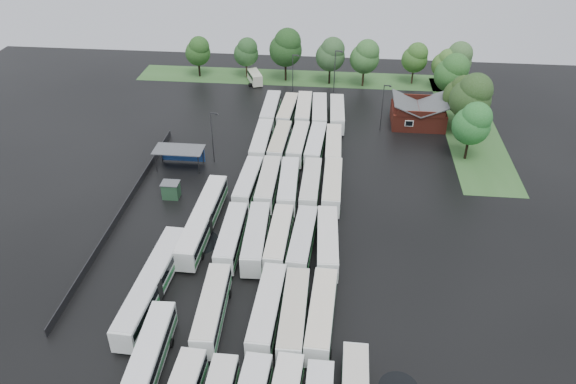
# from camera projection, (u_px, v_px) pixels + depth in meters

# --- Properties ---
(ground) EXTENTS (160.00, 160.00, 0.00)m
(ground) POSITION_uv_depth(u_px,v_px,m) (264.00, 255.00, 75.10)
(ground) COLOR black
(ground) RESTS_ON ground
(brick_building) EXTENTS (10.07, 8.60, 5.39)m
(brick_building) POSITION_uv_depth(u_px,v_px,m) (418.00, 115.00, 107.88)
(brick_building) COLOR maroon
(brick_building) RESTS_ON ground
(wash_shed) EXTENTS (8.20, 4.20, 3.58)m
(wash_shed) POSITION_uv_depth(u_px,v_px,m) (180.00, 151.00, 93.43)
(wash_shed) COLOR #2D2D30
(wash_shed) RESTS_ON ground
(utility_hut) EXTENTS (2.70, 2.20, 2.62)m
(utility_hut) POSITION_uv_depth(u_px,v_px,m) (171.00, 190.00, 86.34)
(utility_hut) COLOR #204629
(utility_hut) RESTS_ON ground
(grass_strip_north) EXTENTS (80.00, 10.00, 0.01)m
(grass_strip_north) POSITION_uv_depth(u_px,v_px,m) (311.00, 78.00, 129.23)
(grass_strip_north) COLOR #336028
(grass_strip_north) RESTS_ON ground
(grass_strip_east) EXTENTS (10.00, 50.00, 0.01)m
(grass_strip_east) POSITION_uv_depth(u_px,v_px,m) (469.00, 126.00, 108.05)
(grass_strip_east) COLOR #336028
(grass_strip_east) RESTS_ON ground
(west_fence) EXTENTS (0.10, 50.00, 1.20)m
(west_fence) POSITION_uv_depth(u_px,v_px,m) (124.00, 208.00, 83.39)
(west_fence) COLOR #2D2D30
(west_fence) RESTS_ON ground
(bus_r1c0) EXTENTS (3.19, 12.66, 3.49)m
(bus_r1c0) POSITION_uv_depth(u_px,v_px,m) (212.00, 309.00, 63.90)
(bus_r1c0) COLOR silver
(bus_r1c0) RESTS_ON ground
(bus_r1c2) EXTENTS (3.14, 13.05, 3.61)m
(bus_r1c2) POSITION_uv_depth(u_px,v_px,m) (267.00, 310.00, 63.65)
(bus_r1c2) COLOR silver
(bus_r1c2) RESTS_ON ground
(bus_r1c3) EXTENTS (2.82, 12.91, 3.59)m
(bus_r1c3) POSITION_uv_depth(u_px,v_px,m) (294.00, 315.00, 62.97)
(bus_r1c3) COLOR silver
(bus_r1c3) RESTS_ON ground
(bus_r1c4) EXTENTS (3.21, 12.91, 3.57)m
(bus_r1c4) POSITION_uv_depth(u_px,v_px,m) (321.00, 315.00, 63.02)
(bus_r1c4) COLOR silver
(bus_r1c4) RESTS_ON ground
(bus_r2c0) EXTENTS (2.81, 12.53, 3.48)m
(bus_r2c0) POSITION_uv_depth(u_px,v_px,m) (232.00, 237.00, 75.32)
(bus_r2c0) COLOR silver
(bus_r2c0) RESTS_ON ground
(bus_r2c1) EXTENTS (3.29, 13.06, 3.61)m
(bus_r2c1) POSITION_uv_depth(u_px,v_px,m) (256.00, 238.00, 75.01)
(bus_r2c1) COLOR silver
(bus_r2c1) RESTS_ON ground
(bus_r2c2) EXTENTS (2.81, 12.41, 3.44)m
(bus_r2c2) POSITION_uv_depth(u_px,v_px,m) (279.00, 238.00, 75.03)
(bus_r2c2) COLOR silver
(bus_r2c2) RESTS_ON ground
(bus_r2c3) EXTENTS (3.30, 12.77, 3.52)m
(bus_r2c3) POSITION_uv_depth(u_px,v_px,m) (302.00, 241.00, 74.50)
(bus_r2c3) COLOR silver
(bus_r2c3) RESTS_ON ground
(bus_r2c4) EXTENTS (3.34, 12.96, 3.57)m
(bus_r2c4) POSITION_uv_depth(u_px,v_px,m) (327.00, 242.00, 74.24)
(bus_r2c4) COLOR silver
(bus_r2c4) RESTS_ON ground
(bus_r3c0) EXTENTS (3.04, 12.37, 3.42)m
(bus_r3c0) POSITION_uv_depth(u_px,v_px,m) (248.00, 183.00, 86.96)
(bus_r3c0) COLOR silver
(bus_r3c0) RESTS_ON ground
(bus_r3c1) EXTENTS (2.78, 12.70, 3.53)m
(bus_r3c1) POSITION_uv_depth(u_px,v_px,m) (268.00, 184.00, 86.69)
(bus_r3c1) COLOR silver
(bus_r3c1) RESTS_ON ground
(bus_r3c2) EXTENTS (3.22, 12.94, 3.57)m
(bus_r3c2) POSITION_uv_depth(u_px,v_px,m) (289.00, 186.00, 86.19)
(bus_r3c2) COLOR silver
(bus_r3c2) RESTS_ON ground
(bus_r3c3) EXTENTS (2.77, 12.65, 3.52)m
(bus_r3c3) POSITION_uv_depth(u_px,v_px,m) (311.00, 186.00, 86.22)
(bus_r3c3) COLOR silver
(bus_r3c3) RESTS_ON ground
(bus_r3c4) EXTENTS (2.78, 12.94, 3.60)m
(bus_r3c4) POSITION_uv_depth(u_px,v_px,m) (332.00, 186.00, 86.00)
(bus_r3c4) COLOR silver
(bus_r3c4) RESTS_ON ground
(bus_r4c0) EXTENTS (2.84, 12.91, 3.59)m
(bus_r4c0) POSITION_uv_depth(u_px,v_px,m) (262.00, 142.00, 98.26)
(bus_r4c0) COLOR silver
(bus_r4c0) RESTS_ON ground
(bus_r4c1) EXTENTS (3.06, 12.46, 3.44)m
(bus_r4c1) POSITION_uv_depth(u_px,v_px,m) (280.00, 143.00, 98.23)
(bus_r4c1) COLOR silver
(bus_r4c1) RESTS_ON ground
(bus_r4c2) EXTENTS (3.15, 12.58, 3.48)m
(bus_r4c2) POSITION_uv_depth(u_px,v_px,m) (298.00, 144.00, 97.94)
(bus_r4c2) COLOR silver
(bus_r4c2) RESTS_ON ground
(bus_r4c3) EXTENTS (3.28, 12.78, 3.53)m
(bus_r4c3) POSITION_uv_depth(u_px,v_px,m) (316.00, 145.00, 97.45)
(bus_r4c3) COLOR silver
(bus_r4c3) RESTS_ON ground
(bus_r4c4) EXTENTS (2.84, 12.49, 3.47)m
(bus_r4c4) POSITION_uv_depth(u_px,v_px,m) (333.00, 147.00, 96.90)
(bus_r4c4) COLOR silver
(bus_r4c4) RESTS_ON ground
(bus_r5c0) EXTENTS (2.85, 12.93, 3.59)m
(bus_r5c0) POSITION_uv_depth(u_px,v_px,m) (271.00, 110.00, 109.64)
(bus_r5c0) COLOR silver
(bus_r5c0) RESTS_ON ground
(bus_r5c1) EXTENTS (3.18, 12.38, 3.41)m
(bus_r5c1) POSITION_uv_depth(u_px,v_px,m) (288.00, 111.00, 109.41)
(bus_r5c1) COLOR silver
(bus_r5c1) RESTS_ON ground
(bus_r5c2) EXTENTS (3.07, 13.00, 3.60)m
(bus_r5c2) POSITION_uv_depth(u_px,v_px,m) (304.00, 111.00, 109.31)
(bus_r5c2) COLOR silver
(bus_r5c2) RESTS_ON ground
(bus_r5c3) EXTENTS (3.39, 13.13, 3.62)m
(bus_r5c3) POSITION_uv_depth(u_px,v_px,m) (319.00, 113.00, 108.57)
(bus_r5c3) COLOR silver
(bus_r5c3) RESTS_ON ground
(bus_r5c4) EXTENTS (3.16, 12.75, 3.52)m
(bus_r5c4) POSITION_uv_depth(u_px,v_px,m) (337.00, 114.00, 108.33)
(bus_r5c4) COLOR silver
(bus_r5c4) RESTS_ON ground
(artic_bus_west_a) EXTENTS (3.32, 18.98, 3.51)m
(artic_bus_west_a) POSITION_uv_depth(u_px,v_px,m) (141.00, 379.00, 55.64)
(artic_bus_west_a) COLOR silver
(artic_bus_west_a) RESTS_ON ground
(artic_bus_west_b) EXTENTS (3.22, 19.34, 3.58)m
(artic_bus_west_b) POSITION_uv_depth(u_px,v_px,m) (203.00, 219.00, 78.60)
(artic_bus_west_b) COLOR silver
(artic_bus_west_b) RESTS_ON ground
(artic_bus_west_c) EXTENTS (3.53, 19.30, 3.56)m
(artic_bus_west_c) POSITION_uv_depth(u_px,v_px,m) (152.00, 284.00, 67.36)
(artic_bus_west_c) COLOR silver
(artic_bus_west_c) RESTS_ON ground
(minibus) EXTENTS (4.25, 6.33, 2.60)m
(minibus) POSITION_uv_depth(u_px,v_px,m) (255.00, 77.00, 126.07)
(minibus) COLOR beige
(minibus) RESTS_ON ground
(tree_north_0) EXTENTS (5.71, 5.71, 9.46)m
(tree_north_0) POSITION_uv_depth(u_px,v_px,m) (198.00, 51.00, 127.11)
(tree_north_0) COLOR black
(tree_north_0) RESTS_ON ground
(tree_north_1) EXTENTS (5.61, 5.61, 9.29)m
(tree_north_1) POSITION_uv_depth(u_px,v_px,m) (247.00, 52.00, 126.87)
(tree_north_1) COLOR #3C2518
(tree_north_1) RESTS_ON ground
(tree_north_2) EXTENTS (7.31, 7.31, 12.10)m
(tree_north_2) POSITION_uv_depth(u_px,v_px,m) (286.00, 47.00, 123.96)
(tree_north_2) COLOR black
(tree_north_2) RESTS_ON ground
(tree_north_3) EXTENTS (6.45, 6.45, 10.68)m
(tree_north_3) POSITION_uv_depth(u_px,v_px,m) (331.00, 54.00, 122.89)
(tree_north_3) COLOR black
(tree_north_3) RESTS_ON ground
(tree_north_4) EXTENTS (6.42, 6.42, 10.64)m
(tree_north_4) POSITION_uv_depth(u_px,v_px,m) (365.00, 56.00, 121.70)
(tree_north_4) COLOR #352416
(tree_north_4) RESTS_ON ground
(tree_north_5) EXTENTS (5.71, 5.71, 9.47)m
(tree_north_5) POSITION_uv_depth(u_px,v_px,m) (415.00, 57.00, 123.37)
(tree_north_5) COLOR #39271B
(tree_north_5) RESTS_ON ground
(tree_north_6) EXTENTS (6.49, 6.49, 10.75)m
(tree_north_6) POSITION_uv_depth(u_px,v_px,m) (458.00, 59.00, 120.11)
(tree_north_6) COLOR black
(tree_north_6) RESTS_ON ground
(tree_east_0) EXTENTS (6.40, 6.40, 10.61)m
(tree_east_0) POSITION_uv_depth(u_px,v_px,m) (473.00, 123.00, 93.63)
(tree_east_0) COLOR black
(tree_east_0) RESTS_ON ground
(tree_east_1) EXTENTS (7.45, 7.45, 12.33)m
(tree_east_1) POSITION_uv_depth(u_px,v_px,m) (472.00, 96.00, 100.36)
(tree_east_1) COLOR black
(tree_east_1) RESTS_ON ground
(tree_east_2) EXTENTS (6.13, 6.13, 10.15)m
(tree_east_2) POSITION_uv_depth(u_px,v_px,m) (461.00, 94.00, 105.05)
(tree_east_2) COLOR black
(tree_east_2) RESTS_ON ground
(tree_east_3) EXTENTS (6.82, 6.82, 11.29)m
(tree_east_3) POSITION_uv_depth(u_px,v_px,m) (453.00, 73.00, 112.22)
(tree_east_3) COLOR black
(tree_east_3) RESTS_ON ground
(tree_east_4) EXTENTS (5.61, 5.57, 9.22)m
(tree_east_4) POSITION_uv_depth(u_px,v_px,m) (446.00, 63.00, 120.56)
(tree_east_4) COLOR black
(tree_east_4) RESTS_ON ground
(lamp_post_ne) EXTENTS (1.40, 0.27, 9.11)m
(lamp_post_ne) POSITION_uv_depth(u_px,v_px,m) (383.00, 105.00, 103.80)
(lamp_post_ne) COLOR #2D2D30
(lamp_post_ne) RESTS_ON ground
(lamp_post_nw) EXTENTS (1.41, 0.28, 9.17)m
(lamp_post_nw) POSITION_uv_depth(u_px,v_px,m) (213.00, 134.00, 93.56)
(lamp_post_nw) COLOR #2D2D30
(lamp_post_nw) RESTS_ON ground
(lamp_post_back_w) EXTENTS (1.42, 0.28, 9.20)m
(lamp_post_back_w) POSITION_uv_depth(u_px,v_px,m) (293.00, 73.00, 117.59)
(lamp_post_back_w) COLOR #2D2D30
(lamp_post_back_w) RESTS_ON ground
(lamp_post_back_e) EXTENTS (1.62, 0.32, 10.53)m
(lamp_post_back_e) POSITION_uv_depth(u_px,v_px,m) (335.00, 71.00, 116.06)
(lamp_post_back_e) COLOR #2D2D30
(lamp_post_back_e) RESTS_ON ground
(puddle_0) EXTENTS (4.96, 4.96, 0.01)m
(puddle_0) POSITION_uv_depth(u_px,v_px,m) (206.00, 377.00, 58.17)
(puddle_0) COLOR black
(puddle_0) RESTS_ON ground
(puddle_2) EXTENTS (6.05, 6.05, 0.01)m
(puddle_2) POSITION_uv_depth(u_px,v_px,m) (197.00, 242.00, 77.51)
(puddle_2) COLOR black
(puddle_2) RESTS_ON ground
(puddle_3) EXTENTS (3.21, 3.21, 0.01)m
(puddle_3) POSITION_uv_depth(u_px,v_px,m) (276.00, 275.00, 71.65)
(puddle_3) COLOR black
(puddle_3) RESTS_ON ground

